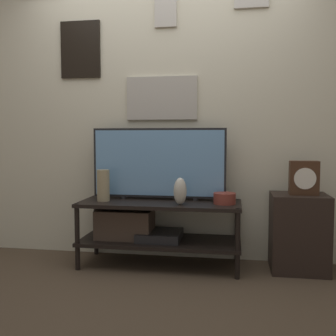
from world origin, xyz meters
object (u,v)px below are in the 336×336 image
vase_wide_bowl (225,198)px  vase_urn_stoneware (180,191)px  television (159,163)px  mantel_clock (304,178)px  vase_tall_ceramic (103,185)px

vase_wide_bowl → vase_urn_stoneware: bearing=-164.6°
television → mantel_clock: (1.19, -0.08, -0.10)m
vase_tall_ceramic → vase_wide_bowl: size_ratio=1.47×
vase_tall_ceramic → vase_urn_stoneware: vase_tall_ceramic is taller
vase_tall_ceramic → vase_wide_bowl: bearing=1.3°
vase_tall_ceramic → vase_wide_bowl: 1.02m
vase_tall_ceramic → mantel_clock: mantel_clock is taller
television → vase_wide_bowl: television is taller
vase_urn_stoneware → mantel_clock: size_ratio=0.80×
television → mantel_clock: television is taller
vase_urn_stoneware → vase_wide_bowl: size_ratio=1.20×
television → vase_wide_bowl: (0.57, -0.13, -0.27)m
vase_tall_ceramic → mantel_clock: size_ratio=0.98×
television → vase_tall_ceramic: 0.51m
vase_tall_ceramic → mantel_clock: (1.64, 0.07, 0.08)m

